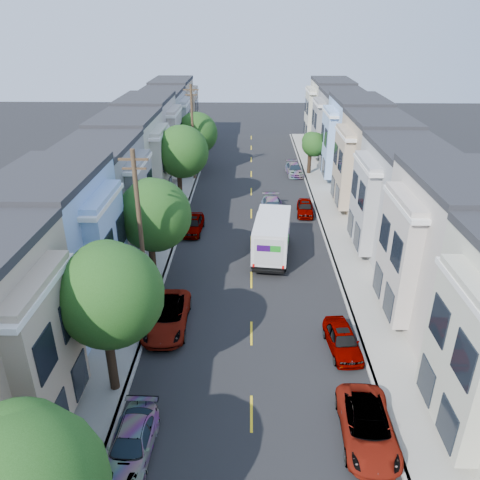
% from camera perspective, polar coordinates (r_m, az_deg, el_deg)
% --- Properties ---
extents(ground, '(160.00, 160.00, 0.00)m').
position_cam_1_polar(ground, '(27.26, 1.39, -11.31)').
color(ground, black).
rests_on(ground, ground).
extents(road_slab, '(12.00, 70.00, 0.02)m').
position_cam_1_polar(road_slab, '(40.28, 1.38, 1.60)').
color(road_slab, black).
rests_on(road_slab, ground).
extents(curb_left, '(0.30, 70.00, 0.15)m').
position_cam_1_polar(curb_left, '(40.67, -7.17, 1.75)').
color(curb_left, gray).
rests_on(curb_left, ground).
extents(curb_right, '(0.30, 70.00, 0.15)m').
position_cam_1_polar(curb_right, '(40.73, 9.93, 1.59)').
color(curb_right, gray).
rests_on(curb_right, ground).
extents(sidewalk_left, '(2.60, 70.00, 0.15)m').
position_cam_1_polar(sidewalk_left, '(40.88, -8.98, 1.76)').
color(sidewalk_left, gray).
rests_on(sidewalk_left, ground).
extents(sidewalk_right, '(2.60, 70.00, 0.15)m').
position_cam_1_polar(sidewalk_right, '(40.95, 11.73, 1.56)').
color(sidewalk_right, gray).
rests_on(sidewalk_right, ground).
extents(centerline, '(0.12, 70.00, 0.01)m').
position_cam_1_polar(centerline, '(40.28, 1.38, 1.59)').
color(centerline, gold).
rests_on(centerline, ground).
extents(townhouse_row_left, '(5.00, 70.00, 8.50)m').
position_cam_1_polar(townhouse_row_left, '(41.75, -14.11, 1.68)').
color(townhouse_row_left, '#A3A3A3').
rests_on(townhouse_row_left, ground).
extents(townhouse_row_right, '(5.00, 70.00, 8.50)m').
position_cam_1_polar(townhouse_row_right, '(41.84, 16.84, 1.39)').
color(townhouse_row_right, '#A3A3A3').
rests_on(townhouse_row_right, ground).
extents(tree_b, '(4.70, 4.70, 7.73)m').
position_cam_1_polar(tree_b, '(21.33, -15.74, -6.55)').
color(tree_b, black).
rests_on(tree_b, ground).
extents(tree_c, '(4.70, 4.70, 7.30)m').
position_cam_1_polar(tree_c, '(30.31, -10.52, 2.96)').
color(tree_c, black).
rests_on(tree_c, ground).
extents(tree_d, '(4.70, 4.70, 7.86)m').
position_cam_1_polar(tree_d, '(42.68, -7.18, 10.60)').
color(tree_d, black).
rests_on(tree_d, ground).
extents(tree_e, '(4.70, 4.70, 6.82)m').
position_cam_1_polar(tree_e, '(54.44, -5.39, 12.81)').
color(tree_e, black).
rests_on(tree_e, ground).
extents(tree_far_r, '(2.73, 2.73, 4.82)m').
position_cam_1_polar(tree_far_r, '(54.04, 8.89, 11.39)').
color(tree_far_r, black).
rests_on(tree_far_r, ground).
extents(utility_pole_near, '(1.60, 0.26, 10.00)m').
position_cam_1_polar(utility_pole_near, '(27.01, -11.98, 0.47)').
color(utility_pole_near, '#42301E').
rests_on(utility_pole_near, ground).
extents(utility_pole_far, '(1.60, 0.26, 10.00)m').
position_cam_1_polar(utility_pole_far, '(51.42, -5.78, 12.84)').
color(utility_pole_far, '#42301E').
rests_on(utility_pole_far, ground).
extents(fedex_truck, '(2.48, 6.44, 3.09)m').
position_cam_1_polar(fedex_truck, '(34.73, 3.91, 0.59)').
color(fedex_truck, silver).
rests_on(fedex_truck, ground).
extents(lead_sedan, '(2.07, 4.65, 1.38)m').
position_cam_1_polar(lead_sedan, '(42.72, 3.96, 3.97)').
color(lead_sedan, black).
rests_on(lead_sedan, ground).
extents(parked_left_b, '(1.84, 4.15, 1.23)m').
position_cam_1_polar(parked_left_b, '(21.25, -13.09, -23.09)').
color(parked_left_b, black).
rests_on(parked_left_b, ground).
extents(parked_left_c, '(2.53, 5.29, 1.46)m').
position_cam_1_polar(parked_left_c, '(27.65, -8.93, -9.20)').
color(parked_left_c, '#9F9FA0').
rests_on(parked_left_c, ground).
extents(parked_left_d, '(1.82, 4.30, 1.37)m').
position_cam_1_polar(parked_left_d, '(39.27, -5.78, 1.91)').
color(parked_left_d, '#3C0B12').
rests_on(parked_left_d, ground).
extents(parked_right_a, '(2.40, 4.87, 1.33)m').
position_cam_1_polar(parked_right_a, '(21.97, 15.26, -21.16)').
color(parked_right_a, '#393E40').
rests_on(parked_right_a, ground).
extents(parked_right_b, '(1.91, 4.14, 1.30)m').
position_cam_1_polar(parked_right_b, '(26.29, 12.39, -11.83)').
color(parked_right_b, silver).
rests_on(parked_right_b, ground).
extents(parked_right_c, '(1.75, 3.94, 1.24)m').
position_cam_1_polar(parked_right_c, '(43.11, 7.93, 3.90)').
color(parked_right_c, black).
rests_on(parked_right_c, ground).
extents(parked_right_d, '(2.02, 4.20, 1.23)m').
position_cam_1_polar(parked_right_d, '(54.32, 6.62, 8.53)').
color(parked_right_d, '#0A0635').
rests_on(parked_right_d, ground).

